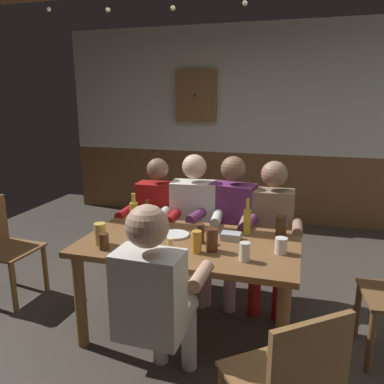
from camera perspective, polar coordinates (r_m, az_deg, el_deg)
name	(u,v)px	position (r m, az deg, el deg)	size (l,w,h in m)	color
ground_plane	(193,325)	(3.13, 0.10, -19.35)	(6.65, 6.65, 0.00)	#423A33
back_wall_upper	(251,90)	(5.39, 8.87, 14.86)	(5.35, 0.12, 1.71)	beige
back_wall_wainscot	(248,186)	(5.54, 8.35, 0.91)	(5.35, 0.12, 0.96)	brown
dining_table	(189,256)	(2.76, -0.45, -9.57)	(1.53, 0.86, 0.73)	brown
person_0	(156,219)	(3.48, -5.49, -4.01)	(0.53, 0.52, 1.19)	#AD1919
person_1	(193,218)	(3.37, 0.14, -3.92)	(0.57, 0.57, 1.24)	silver
person_2	(229,221)	(3.30, 5.61, -4.38)	(0.57, 0.57, 1.24)	#6B2D66
person_3	(271,227)	(3.26, 11.76, -5.15)	(0.50, 0.52, 1.22)	#997F60
person_4	(155,294)	(2.19, -5.51, -14.99)	(0.51, 0.54, 1.20)	silver
chair_empty_near_left	(2,246)	(3.70, -26.61, -7.23)	(0.46, 0.46, 0.88)	brown
table_candle	(170,244)	(2.56, -3.26, -7.79)	(0.04, 0.04, 0.08)	#F9E08C
condiment_caddy	(231,236)	(2.75, 5.86, -6.60)	(0.14, 0.10, 0.05)	#B2B7BC
plate_0	(176,235)	(2.82, -2.48, -6.41)	(0.20, 0.20, 0.01)	white
bottle_0	(148,216)	(3.01, -6.66, -3.63)	(0.06, 0.06, 0.22)	#593314
bottle_1	(247,220)	(2.85, 8.27, -4.23)	(0.05, 0.05, 0.27)	gold
bottle_2	(134,213)	(3.02, -8.67, -3.15)	(0.06, 0.06, 0.27)	gold
pint_glass_0	(197,242)	(2.50, 0.70, -7.47)	(0.07, 0.07, 0.15)	gold
pint_glass_1	(281,246)	(2.56, 13.19, -7.82)	(0.08, 0.08, 0.11)	white
pint_glass_2	(212,240)	(2.53, 3.00, -7.16)	(0.08, 0.08, 0.16)	#4C2D19
pint_glass_3	(104,241)	(2.63, -13.07, -7.22)	(0.07, 0.07, 0.11)	#4C2D19
pint_glass_4	(200,233)	(2.67, 1.22, -6.21)	(0.06, 0.06, 0.14)	#4C2D19
pint_glass_5	(281,226)	(2.88, 13.21, -4.95)	(0.08, 0.08, 0.15)	#4C2D19
pint_glass_6	(100,234)	(2.72, -13.58, -6.08)	(0.08, 0.08, 0.15)	#E5C64C
pint_glass_7	(245,252)	(2.41, 7.90, -8.85)	(0.07, 0.07, 0.12)	white
wall_dart_cabinet	(196,96)	(5.42, 0.64, 14.22)	(0.56, 0.15, 0.70)	brown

